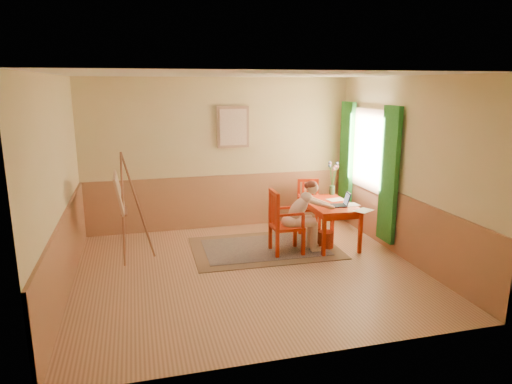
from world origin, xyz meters
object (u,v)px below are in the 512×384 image
object	(u,v)px
chair_left	(284,222)
easel	(121,197)
table	(329,208)
figure	(303,213)
laptop	(340,203)
chair_back	(309,204)

from	to	relation	value
chair_left	easel	xyz separation A→B (m)	(-2.47, 0.38, 0.48)
table	easel	size ratio (longest dim) A/B	0.71
table	figure	bearing A→B (deg)	-157.11
table	easel	bearing A→B (deg)	177.65
laptop	easel	size ratio (longest dim) A/B	0.24
chair_back	laptop	xyz separation A→B (m)	(0.07, -1.19, 0.31)
chair_back	laptop	distance (m)	1.23
laptop	easel	xyz separation A→B (m)	(-3.44, 0.36, 0.24)
laptop	chair_back	bearing A→B (deg)	93.48
chair_left	chair_back	xyz separation A→B (m)	(0.90, 1.21, -0.07)
figure	laptop	size ratio (longest dim) A/B	2.92
chair_back	easel	bearing A→B (deg)	-166.17
easel	table	bearing A→B (deg)	-2.35
easel	laptop	bearing A→B (deg)	-5.99
figure	easel	xyz separation A→B (m)	(-2.79, 0.38, 0.36)
table	figure	size ratio (longest dim) A/B	1.02
table	chair_left	size ratio (longest dim) A/B	1.16
easel	chair_left	bearing A→B (deg)	-8.66
chair_left	laptop	size ratio (longest dim) A/B	2.59
table	chair_left	world-z (taller)	chair_left
table	chair_left	xyz separation A→B (m)	(-0.89, -0.24, -0.11)
figure	chair_left	bearing A→B (deg)	179.85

